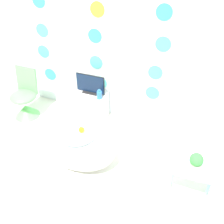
{
  "coord_description": "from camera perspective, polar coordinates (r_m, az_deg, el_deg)",
  "views": [
    {
      "loc": [
        1.52,
        -1.45,
        2.69
      ],
      "look_at": [
        0.61,
        0.89,
        0.81
      ],
      "focal_mm": 42.0,
      "sensor_mm": 36.0,
      "label": 1
    }
  ],
  "objects": [
    {
      "name": "ground_plane",
      "position": [
        3.41,
        -15.89,
        -17.26
      ],
      "size": [
        12.0,
        12.0,
        0.0
      ],
      "primitive_type": "plane",
      "color": "silver"
    },
    {
      "name": "bathtub",
      "position": [
        3.48,
        -7.29,
        -7.37
      ],
      "size": [
        1.0,
        0.65,
        0.56
      ],
      "color": "white",
      "rests_on": "ground_plane"
    },
    {
      "name": "tv",
      "position": [
        4.06,
        -4.74,
        5.89
      ],
      "size": [
        0.47,
        0.12,
        0.31
      ],
      "color": "black",
      "rests_on": "tv_cabinet"
    },
    {
      "name": "potted_plant_left",
      "position": [
        2.97,
        17.82,
        -10.27
      ],
      "size": [
        0.15,
        0.15,
        0.22
      ],
      "color": "beige",
      "rests_on": "side_table"
    },
    {
      "name": "rubber_duck",
      "position": [
        3.23,
        -6.7,
        -3.83
      ],
      "size": [
        0.07,
        0.08,
        0.09
      ],
      "color": "yellow",
      "rests_on": "bathtub"
    },
    {
      "name": "tv_cabinet",
      "position": [
        4.27,
        -4.5,
        1.58
      ],
      "size": [
        0.49,
        0.33,
        0.47
      ],
      "color": "silver",
      "rests_on": "ground_plane"
    },
    {
      "name": "chair",
      "position": [
        4.5,
        -18.37,
        2.02
      ],
      "size": [
        0.43,
        0.43,
        0.82
      ],
      "color": "#66C166",
      "rests_on": "ground_plane"
    },
    {
      "name": "side_table",
      "position": [
        3.12,
        17.09,
        -12.94
      ],
      "size": [
        0.48,
        0.28,
        0.49
      ],
      "color": "#99E0D8",
      "rests_on": "ground_plane"
    },
    {
      "name": "wall_back_dotted",
      "position": [
        3.92,
        -3.18,
        16.0
      ],
      "size": [
        4.96,
        0.05,
        2.6
      ],
      "color": "white",
      "rests_on": "ground_plane"
    },
    {
      "name": "vase",
      "position": [
        3.96,
        -2.78,
        3.79
      ],
      "size": [
        0.08,
        0.08,
        0.15
      ],
      "color": "#2D72B7",
      "rests_on": "tv_cabinet"
    }
  ]
}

